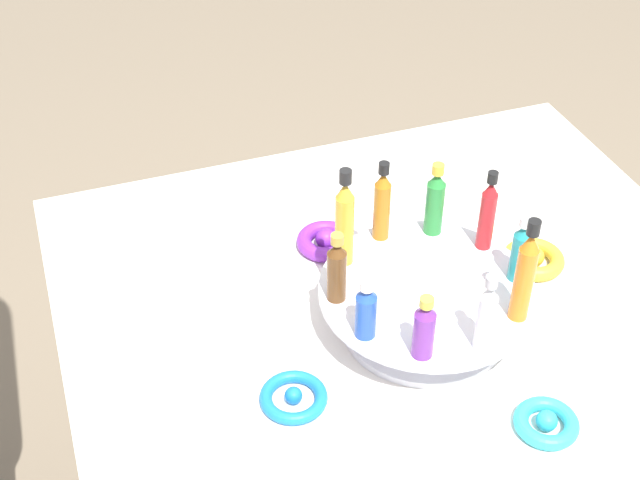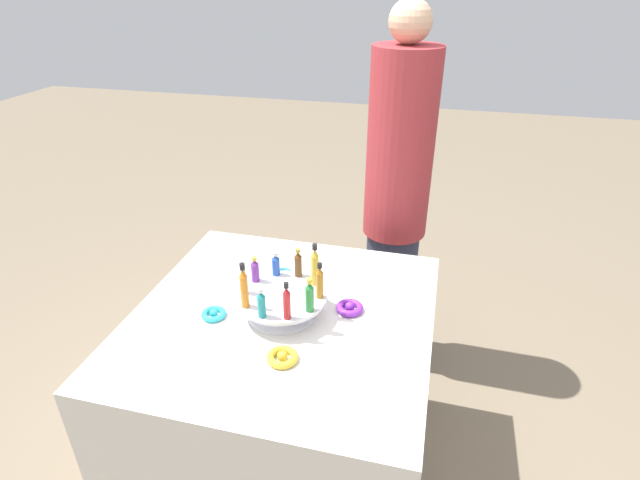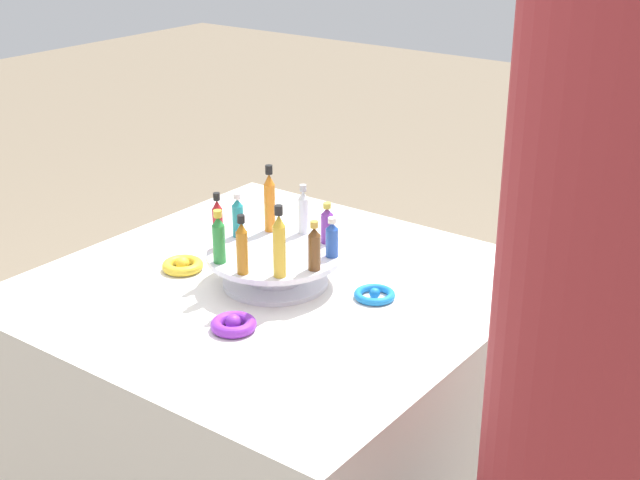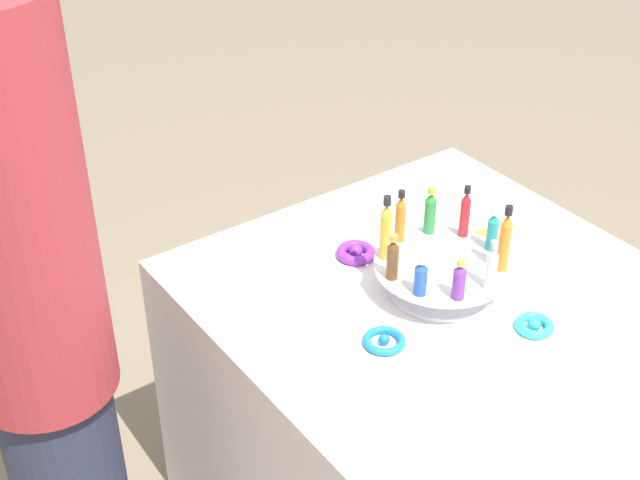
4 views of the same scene
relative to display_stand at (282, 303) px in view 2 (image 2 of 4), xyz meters
The scene contains 18 objects.
ground_plane 0.79m from the display_stand, ahead, with size 12.00×12.00×0.00m, color #756651.
party_table 0.42m from the display_stand, ahead, with size 0.96×0.96×0.75m.
display_stand is the anchor object (origin of this frame).
bottle_amber 0.15m from the display_stand, 98.13° to the left, with size 0.02×0.02×0.12m.
bottle_gold 0.16m from the display_stand, 134.13° to the left, with size 0.03×0.03×0.15m.
bottle_brown 0.15m from the display_stand, behind, with size 0.03×0.03×0.10m.
bottle_blue 0.14m from the display_stand, 153.87° to the right, with size 0.03×0.03×0.09m.
bottle_purple 0.14m from the display_stand, 117.87° to the right, with size 0.03×0.03×0.09m.
bottle_clear 0.15m from the display_stand, 81.87° to the right, with size 0.02×0.02×0.11m.
bottle_orange 0.16m from the display_stand, 45.87° to the right, with size 0.02×0.02×0.15m.
bottle_teal 0.14m from the display_stand, ahead, with size 0.02×0.02×0.10m.
bottle_red 0.15m from the display_stand, 26.13° to the left, with size 0.02×0.02×0.12m.
bottle_green 0.15m from the display_stand, 62.13° to the left, with size 0.03×0.03×0.11m.
ribbon_bow_blue 0.22m from the display_stand, 162.05° to the right, with size 0.09×0.09×0.02m.
ribbon_bow_teal 0.22m from the display_stand, 72.05° to the right, with size 0.08×0.08×0.03m.
ribbon_bow_gold 0.22m from the display_stand, 17.95° to the left, with size 0.09×0.09×0.03m.
ribbon_bow_purple 0.22m from the display_stand, 107.95° to the left, with size 0.09×0.09×0.03m.
person_figure 0.83m from the display_stand, 160.59° to the left, with size 0.28×0.28×1.64m.
Camera 2 is at (1.24, 0.44, 1.73)m, focal length 28.00 mm.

